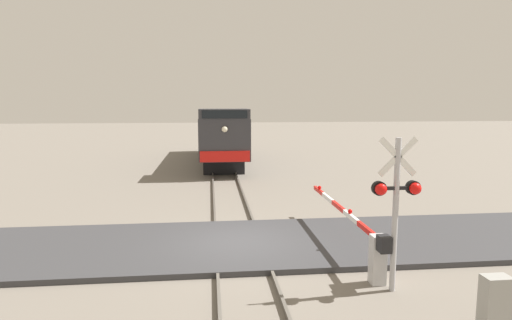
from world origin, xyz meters
The scene contains 8 objects.
ground_plane centered at (0.00, 0.00, 0.00)m, with size 160.00×160.00×0.00m, color slate.
rail_track_left centered at (-0.72, 0.00, 0.07)m, with size 0.08×80.00×0.15m, color #59544C.
rail_track_right centered at (0.72, 0.00, 0.07)m, with size 0.08×80.00×0.15m, color #59544C.
road_surface centered at (0.00, 0.00, 0.08)m, with size 36.00×4.84×0.16m, color #38383A.
locomotive centered at (0.00, 19.04, 2.13)m, with size 3.06×15.40×4.13m.
crossing_signal centered at (3.50, -3.62, 2.32)m, with size 1.18×0.33×3.78m.
crossing_gate centered at (3.29, -2.13, 0.87)m, with size 0.36×7.08×1.37m.
utility_cabinet centered at (4.71, -5.66, 0.59)m, with size 0.54×0.36×1.18m, color #999993.
Camera 1 is at (-0.88, -13.15, 4.59)m, focal length 30.14 mm.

